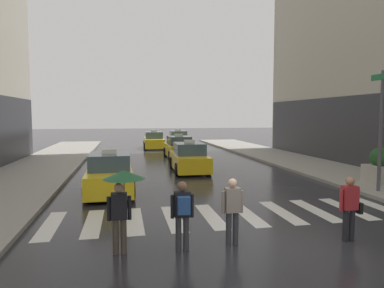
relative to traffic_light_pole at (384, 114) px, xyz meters
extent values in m
plane|color=#26262B|center=(-6.85, -4.63, -3.26)|extent=(160.00, 160.00, 0.00)
cube|color=silver|center=(-12.25, -1.63, -3.25)|extent=(0.50, 2.80, 0.01)
cube|color=silver|center=(-11.05, -1.63, -3.25)|extent=(0.50, 2.80, 0.01)
cube|color=silver|center=(-9.85, -1.63, -3.25)|extent=(0.50, 2.80, 0.01)
cube|color=silver|center=(-8.65, -1.63, -3.25)|extent=(0.50, 2.80, 0.01)
cube|color=silver|center=(-7.45, -1.63, -3.25)|extent=(0.50, 2.80, 0.01)
cube|color=silver|center=(-6.25, -1.63, -3.25)|extent=(0.50, 2.80, 0.01)
cube|color=silver|center=(-5.05, -1.63, -3.25)|extent=(0.50, 2.80, 0.01)
cube|color=silver|center=(-3.85, -1.63, -3.25)|extent=(0.50, 2.80, 0.01)
cube|color=silver|center=(-2.65, -1.63, -3.25)|extent=(0.50, 2.80, 0.01)
cube|color=silver|center=(-1.45, -1.63, -3.25)|extent=(0.50, 2.80, 0.01)
cylinder|color=#47474C|center=(-0.10, 0.00, -0.71)|extent=(0.14, 0.14, 4.80)
cube|color=#196638|center=(-0.15, 0.18, 1.44)|extent=(0.04, 0.84, 0.24)
cube|color=yellow|center=(-10.73, 2.59, -2.70)|extent=(1.90, 4.54, 0.84)
cube|color=#384C5B|center=(-10.73, 2.49, -1.96)|extent=(1.65, 2.14, 0.64)
cube|color=silver|center=(-10.73, 2.49, -1.55)|extent=(0.61, 0.25, 0.18)
cylinder|color=black|center=(-11.62, 3.92, -2.93)|extent=(0.23, 0.66, 0.66)
cylinder|color=black|center=(-9.91, 3.96, -2.93)|extent=(0.23, 0.66, 0.66)
cylinder|color=black|center=(-11.56, 1.22, -2.93)|extent=(0.23, 0.66, 0.66)
cylinder|color=black|center=(-9.85, 1.26, -2.93)|extent=(0.23, 0.66, 0.66)
cube|color=#F2EAB2|center=(-11.42, 4.84, -2.65)|extent=(0.20, 0.04, 0.14)
cube|color=#F2EAB2|center=(-10.16, 4.87, -2.65)|extent=(0.20, 0.04, 0.14)
cube|color=yellow|center=(-6.48, 7.35, -2.70)|extent=(1.92, 4.55, 0.84)
cube|color=#384C5B|center=(-6.49, 7.25, -1.96)|extent=(1.66, 2.14, 0.64)
cube|color=silver|center=(-6.49, 7.25, -1.55)|extent=(0.61, 0.26, 0.18)
cylinder|color=black|center=(-7.30, 8.73, -2.93)|extent=(0.24, 0.67, 0.66)
cylinder|color=black|center=(-5.59, 8.68, -2.93)|extent=(0.24, 0.67, 0.66)
cylinder|color=black|center=(-7.38, 6.03, -2.93)|extent=(0.24, 0.67, 0.66)
cylinder|color=black|center=(-5.67, 5.98, -2.93)|extent=(0.24, 0.67, 0.66)
cube|color=#F2EAB2|center=(-7.05, 9.64, -2.65)|extent=(0.20, 0.05, 0.14)
cube|color=#F2EAB2|center=(-5.79, 9.60, -2.65)|extent=(0.20, 0.05, 0.14)
cube|color=yellow|center=(-6.07, 13.84, -2.70)|extent=(1.85, 4.52, 0.84)
cube|color=#384C5B|center=(-6.07, 13.74, -1.96)|extent=(1.62, 2.12, 0.64)
cube|color=silver|center=(-6.07, 13.74, -1.55)|extent=(0.60, 0.25, 0.18)
cylinder|color=black|center=(-6.94, 15.18, -2.93)|extent=(0.23, 0.66, 0.66)
cylinder|color=black|center=(-5.23, 15.20, -2.93)|extent=(0.23, 0.66, 0.66)
cylinder|color=black|center=(-6.91, 12.48, -2.93)|extent=(0.23, 0.66, 0.66)
cylinder|color=black|center=(-5.20, 12.50, -2.93)|extent=(0.23, 0.66, 0.66)
cube|color=#F2EAB2|center=(-6.72, 16.10, -2.65)|extent=(0.20, 0.04, 0.14)
cube|color=#F2EAB2|center=(-5.46, 16.11, -2.65)|extent=(0.20, 0.04, 0.14)
cube|color=yellow|center=(-7.31, 21.55, -2.70)|extent=(1.93, 4.55, 0.84)
cube|color=#384C5B|center=(-7.31, 21.45, -1.96)|extent=(1.66, 2.15, 0.64)
cube|color=silver|center=(-7.31, 21.45, -1.55)|extent=(0.61, 0.26, 0.18)
cylinder|color=black|center=(-8.13, 22.93, -2.93)|extent=(0.24, 0.67, 0.66)
cylinder|color=black|center=(-6.42, 22.87, -2.93)|extent=(0.24, 0.67, 0.66)
cylinder|color=black|center=(-8.21, 20.23, -2.93)|extent=(0.24, 0.67, 0.66)
cylinder|color=black|center=(-6.50, 20.18, -2.93)|extent=(0.24, 0.67, 0.66)
cube|color=#F2EAB2|center=(-7.87, 23.84, -2.65)|extent=(0.20, 0.05, 0.14)
cube|color=#F2EAB2|center=(-6.61, 23.80, -2.65)|extent=(0.20, 0.05, 0.14)
cube|color=yellow|center=(-4.69, 23.15, -2.70)|extent=(1.93, 4.55, 0.84)
cube|color=#384C5B|center=(-4.69, 23.05, -1.96)|extent=(1.66, 2.15, 0.64)
cube|color=silver|center=(-4.69, 23.05, -1.55)|extent=(0.61, 0.26, 0.18)
cylinder|color=black|center=(-5.50, 24.53, -2.93)|extent=(0.24, 0.67, 0.66)
cylinder|color=black|center=(-3.80, 24.48, -2.93)|extent=(0.24, 0.67, 0.66)
cylinder|color=black|center=(-5.59, 21.83, -2.93)|extent=(0.24, 0.67, 0.66)
cylinder|color=black|center=(-3.88, 21.78, -2.93)|extent=(0.24, 0.67, 0.66)
cube|color=#F2EAB2|center=(-5.25, 25.44, -2.65)|extent=(0.20, 0.05, 0.14)
cube|color=#F2EAB2|center=(-3.99, 25.40, -2.65)|extent=(0.20, 0.05, 0.14)
cylinder|color=#473D33|center=(-10.34, -4.14, -2.85)|extent=(0.14, 0.14, 0.82)
cylinder|color=#473D33|center=(-10.16, -4.14, -2.85)|extent=(0.14, 0.14, 0.82)
cube|color=black|center=(-10.25, -4.14, -2.14)|extent=(0.36, 0.24, 0.60)
sphere|color=tan|center=(-10.25, -4.14, -1.72)|extent=(0.22, 0.22, 0.22)
cylinder|color=black|center=(-10.48, -4.14, -2.19)|extent=(0.09, 0.09, 0.55)
cylinder|color=black|center=(-10.02, -4.14, -2.19)|extent=(0.09, 0.09, 0.55)
cylinder|color=#4C4C4C|center=(-10.13, -4.14, -1.84)|extent=(0.02, 0.02, 1.00)
cone|color=#19512D|center=(-10.13, -4.14, -1.42)|extent=(0.96, 0.96, 0.20)
cylinder|color=#333338|center=(-8.90, -4.23, -2.85)|extent=(0.14, 0.14, 0.82)
cylinder|color=#333338|center=(-8.72, -4.23, -2.85)|extent=(0.14, 0.14, 0.82)
cube|color=black|center=(-8.81, -4.23, -2.14)|extent=(0.36, 0.24, 0.60)
sphere|color=brown|center=(-8.81, -4.23, -1.72)|extent=(0.22, 0.22, 0.22)
cylinder|color=black|center=(-9.04, -4.23, -2.19)|extent=(0.09, 0.09, 0.55)
cylinder|color=black|center=(-8.58, -4.23, -2.19)|extent=(0.09, 0.09, 0.55)
cube|color=#264C8C|center=(-8.81, -4.45, -2.12)|extent=(0.28, 0.18, 0.40)
cylinder|color=black|center=(-4.67, -4.42, -2.85)|extent=(0.14, 0.14, 0.82)
cylinder|color=black|center=(-4.49, -4.42, -2.85)|extent=(0.14, 0.14, 0.82)
cube|color=maroon|center=(-4.58, -4.42, -2.14)|extent=(0.36, 0.24, 0.60)
sphere|color=#9E7051|center=(-4.58, -4.42, -1.72)|extent=(0.22, 0.22, 0.22)
cylinder|color=maroon|center=(-4.81, -4.42, -2.19)|extent=(0.09, 0.09, 0.55)
cylinder|color=maroon|center=(-4.35, -4.42, -2.19)|extent=(0.09, 0.09, 0.55)
cube|color=black|center=(-4.30, -4.42, -2.42)|extent=(0.10, 0.20, 0.28)
cylinder|color=#333338|center=(-7.63, -4.09, -2.85)|extent=(0.14, 0.14, 0.82)
cylinder|color=#333338|center=(-7.45, -4.09, -2.85)|extent=(0.14, 0.14, 0.82)
cube|color=gray|center=(-7.54, -4.09, -2.14)|extent=(0.36, 0.24, 0.60)
sphere|color=beige|center=(-7.54, -4.09, -1.72)|extent=(0.22, 0.22, 0.22)
cylinder|color=gray|center=(-7.77, -4.09, -2.19)|extent=(0.09, 0.09, 0.55)
cylinder|color=gray|center=(-7.31, -4.09, -2.19)|extent=(0.09, 0.09, 0.55)
cube|color=#A8A399|center=(1.15, 1.48, -2.71)|extent=(1.10, 1.10, 0.80)
sphere|color=#234C23|center=(1.15, 1.48, -1.96)|extent=(0.90, 0.90, 0.90)
camera|label=1|loc=(-10.11, -12.06, -0.09)|focal=32.45mm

